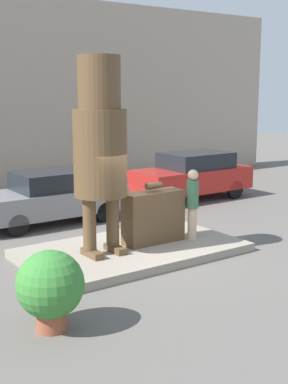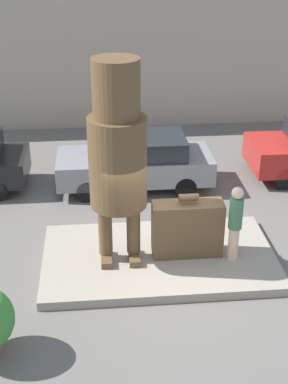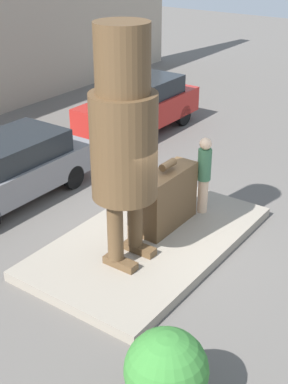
{
  "view_description": "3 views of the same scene",
  "coord_description": "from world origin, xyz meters",
  "px_view_note": "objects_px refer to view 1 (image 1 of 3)",
  "views": [
    {
      "loc": [
        -6.87,
        -10.18,
        3.91
      ],
      "look_at": [
        0.2,
        -0.19,
        1.53
      ],
      "focal_mm": 50.0,
      "sensor_mm": 36.0,
      "label": 1
    },
    {
      "loc": [
        -1.28,
        -10.01,
        6.83
      ],
      "look_at": [
        -0.32,
        0.22,
        1.67
      ],
      "focal_mm": 50.0,
      "sensor_mm": 36.0,
      "label": 2
    },
    {
      "loc": [
        -7.74,
        -5.37,
        5.99
      ],
      "look_at": [
        -0.27,
        -0.04,
        1.37
      ],
      "focal_mm": 50.0,
      "sensor_mm": 36.0,
      "label": 3
    }
  ],
  "objects_px": {
    "tourist": "(193,201)",
    "planter_pot": "(50,286)",
    "giant_suitcase": "(153,217)",
    "statue_figure": "(100,141)",
    "parked_car_red": "(192,175)",
    "parked_car_grey": "(52,196)"
  },
  "relations": [
    {
      "from": "tourist",
      "to": "planter_pot",
      "type": "distance_m",
      "value": 5.48
    },
    {
      "from": "giant_suitcase",
      "to": "statue_figure",
      "type": "bearing_deg",
      "value": -178.44
    },
    {
      "from": "statue_figure",
      "to": "parked_car_red",
      "type": "height_order",
      "value": "statue_figure"
    },
    {
      "from": "statue_figure",
      "to": "giant_suitcase",
      "type": "bearing_deg",
      "value": 1.56
    },
    {
      "from": "parked_car_red",
      "to": "planter_pot",
      "type": "bearing_deg",
      "value": 37.74
    },
    {
      "from": "parked_car_grey",
      "to": "parked_car_red",
      "type": "bearing_deg",
      "value": -177.06
    },
    {
      "from": "statue_figure",
      "to": "planter_pot",
      "type": "bearing_deg",
      "value": -134.17
    },
    {
      "from": "statue_figure",
      "to": "parked_car_grey",
      "type": "height_order",
      "value": "statue_figure"
    },
    {
      "from": "tourist",
      "to": "parked_car_red",
      "type": "height_order",
      "value": "tourist"
    },
    {
      "from": "statue_figure",
      "to": "tourist",
      "type": "xyz_separation_m",
      "value": [
        2.47,
        -0.27,
        -1.62
      ]
    },
    {
      "from": "parked_car_grey",
      "to": "planter_pot",
      "type": "height_order",
      "value": "parked_car_grey"
    },
    {
      "from": "statue_figure",
      "to": "planter_pot",
      "type": "distance_m",
      "value": 4.11
    },
    {
      "from": "planter_pot",
      "to": "parked_car_red",
      "type": "bearing_deg",
      "value": 37.74
    },
    {
      "from": "giant_suitcase",
      "to": "parked_car_grey",
      "type": "height_order",
      "value": "giant_suitcase"
    },
    {
      "from": "parked_car_grey",
      "to": "parked_car_red",
      "type": "height_order",
      "value": "parked_car_red"
    },
    {
      "from": "parked_car_grey",
      "to": "statue_figure",
      "type": "bearing_deg",
      "value": 80.11
    },
    {
      "from": "statue_figure",
      "to": "giant_suitcase",
      "type": "height_order",
      "value": "statue_figure"
    },
    {
      "from": "tourist",
      "to": "parked_car_red",
      "type": "xyz_separation_m",
      "value": [
        3.85,
        4.53,
        -0.29
      ]
    },
    {
      "from": "tourist",
      "to": "parked_car_red",
      "type": "distance_m",
      "value": 5.95
    },
    {
      "from": "tourist",
      "to": "giant_suitcase",
      "type": "bearing_deg",
      "value": 162.46
    },
    {
      "from": "statue_figure",
      "to": "parked_car_grey",
      "type": "xyz_separation_m",
      "value": [
        0.69,
        3.97,
        -1.98
      ]
    },
    {
      "from": "statue_figure",
      "to": "tourist",
      "type": "bearing_deg",
      "value": -6.18
    }
  ]
}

